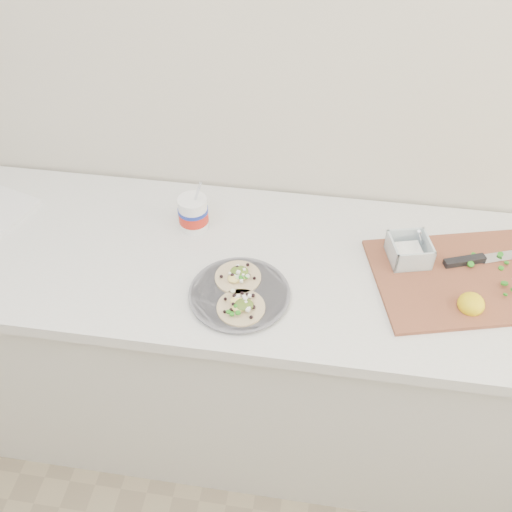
# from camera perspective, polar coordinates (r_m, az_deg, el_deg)

# --- Properties ---
(counter) EXTENTS (2.44, 0.66, 0.90)m
(counter) POSITION_cam_1_polar(r_m,az_deg,el_deg) (2.01, -4.33, -8.77)
(counter) COLOR silver
(counter) RESTS_ON ground
(taco_plate) EXTENTS (0.27, 0.27, 0.04)m
(taco_plate) POSITION_cam_1_polar(r_m,az_deg,el_deg) (1.53, -1.67, -3.61)
(taco_plate) COLOR slate
(taco_plate) RESTS_ON counter
(tub) EXTENTS (0.09, 0.09, 0.20)m
(tub) POSITION_cam_1_polar(r_m,az_deg,el_deg) (1.71, -6.24, 4.53)
(tub) COLOR white
(tub) RESTS_ON counter
(cutboard) EXTENTS (0.58, 0.47, 0.08)m
(cutboard) POSITION_cam_1_polar(r_m,az_deg,el_deg) (1.68, 19.87, -1.48)
(cutboard) COLOR brown
(cutboard) RESTS_ON counter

